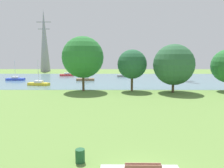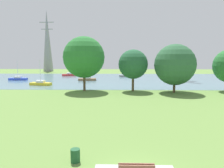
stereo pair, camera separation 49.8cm
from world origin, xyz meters
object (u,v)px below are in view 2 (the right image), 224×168
object	(u,v)px
sailboat_brown	(87,79)
tree_east_far	(133,64)
tree_mid_shore	(84,57)
tree_east_near	(175,65)
sailboat_yellow	(41,83)
sailboat_red	(69,75)
electricity_pylon	(47,41)
litter_bin	(75,155)
sailboat_blue	(18,79)
sailboat_gray	(127,75)

from	to	relation	value
sailboat_brown	tree_east_far	bearing A→B (deg)	-57.58
tree_mid_shore	tree_east_far	size ratio (longest dim) A/B	1.31
tree_east_far	tree_east_near	distance (m)	7.38
sailboat_yellow	tree_mid_shore	size ratio (longest dim) A/B	0.56
tree_mid_shore	tree_east_far	bearing A→B (deg)	0.70
sailboat_brown	sailboat_red	distance (m)	16.63
tree_mid_shore	electricity_pylon	bearing A→B (deg)	114.28
sailboat_yellow	litter_bin	bearing A→B (deg)	-66.83
sailboat_blue	tree_east_far	size ratio (longest dim) A/B	0.71
litter_bin	sailboat_red	size ratio (longest dim) A/B	0.12
litter_bin	sailboat_gray	size ratio (longest dim) A/B	0.15
sailboat_red	tree_east_far	xyz separation A→B (m)	(19.19, -31.81, 4.51)
litter_bin	tree_mid_shore	world-z (taller)	tree_mid_shore
sailboat_blue	tree_mid_shore	distance (m)	28.33
sailboat_yellow	electricity_pylon	size ratio (longest dim) A/B	0.21
sailboat_red	tree_east_far	size ratio (longest dim) A/B	0.84
sailboat_blue	sailboat_yellow	xyz separation A→B (m)	(10.06, -10.37, 0.00)
tree_east_near	electricity_pylon	distance (m)	70.91
sailboat_brown	sailboat_gray	bearing A→B (deg)	46.27
tree_mid_shore	electricity_pylon	size ratio (longest dim) A/B	0.37
sailboat_gray	tree_east_near	xyz separation A→B (m)	(7.11, -30.36, 4.49)
litter_bin	sailboat_gray	xyz separation A→B (m)	(5.54, 55.82, 0.05)
tree_east_near	electricity_pylon	xyz separation A→B (m)	(-41.40, 56.93, 8.62)
sailboat_red	tree_mid_shore	xyz separation A→B (m)	(10.15, -31.92, 5.79)
sailboat_brown	sailboat_blue	distance (m)	19.16
sailboat_blue	tree_mid_shore	xyz separation A→B (m)	(21.12, -17.97, 5.80)
sailboat_red	tree_east_near	xyz separation A→B (m)	(26.44, -33.19, 4.48)
sailboat_gray	tree_east_near	distance (m)	31.50
sailboat_brown	tree_east_near	distance (m)	26.52
electricity_pylon	litter_bin	bearing A→B (deg)	-70.77
sailboat_gray	electricity_pylon	bearing A→B (deg)	142.23
tree_east_far	tree_east_near	size ratio (longest dim) A/B	0.90
tree_east_far	litter_bin	bearing A→B (deg)	-101.38
tree_east_far	tree_east_near	xyz separation A→B (m)	(7.25, -1.39, -0.03)
sailboat_blue	tree_east_far	distance (m)	35.34
litter_bin	electricity_pylon	distance (m)	88.25
sailboat_blue	tree_mid_shore	world-z (taller)	tree_mid_shore
tree_east_far	electricity_pylon	xyz separation A→B (m)	(-34.15, 55.54, 8.59)
litter_bin	sailboat_red	distance (m)	60.25
sailboat_brown	tree_east_far	xyz separation A→B (m)	(11.01, -17.33, 4.51)
sailboat_red	electricity_pylon	xyz separation A→B (m)	(-14.96, 23.73, 13.09)
tree_east_near	sailboat_yellow	bearing A→B (deg)	162.02
litter_bin	tree_east_near	bearing A→B (deg)	63.58
sailboat_brown	tree_east_near	world-z (taller)	tree_east_near
sailboat_blue	tree_mid_shore	bearing A→B (deg)	-40.39
sailboat_yellow	sailboat_gray	world-z (taller)	sailboat_yellow
sailboat_blue	sailboat_yellow	world-z (taller)	sailboat_yellow
sailboat_gray	tree_east_far	size ratio (longest dim) A/B	0.70
sailboat_blue	sailboat_gray	xyz separation A→B (m)	(30.29, 11.12, -0.00)
litter_bin	sailboat_brown	world-z (taller)	sailboat_brown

